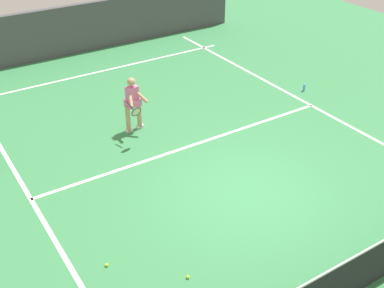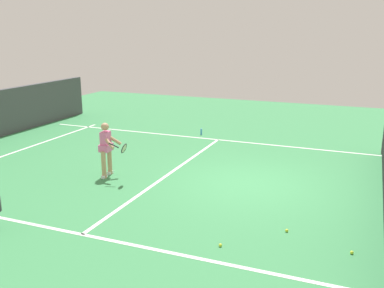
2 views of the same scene
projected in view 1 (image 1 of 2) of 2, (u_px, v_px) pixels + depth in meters
The scene contains 11 objects.
ground_plane at pixel (247, 190), 11.26m from camera, with size 27.74×27.74×0.00m, color #38844C.
court_back_wall at pixel (75, 29), 18.25m from camera, with size 13.55×0.24×1.79m, color #47474C.
baseline_marking at pixel (102, 71), 17.13m from camera, with size 9.55×0.10×0.01m, color white.
service_line_marking at pixel (192, 145), 12.92m from camera, with size 8.55×0.10×0.01m, color white.
sideline_left_marking at pixel (373, 138), 13.22m from camera, with size 0.10×19.34×0.01m, color white.
sideline_right_marking at pixel (68, 263), 9.29m from camera, with size 0.10×19.34×0.01m, color white.
court_net at pixel (370, 266), 8.53m from camera, with size 9.23×0.08×1.10m.
tennis_player at pixel (133, 103), 13.17m from camera, with size 0.74×0.98×1.55m.
tennis_ball_mid at pixel (107, 265), 9.21m from camera, with size 0.07×0.07×0.07m, color #D1E533.
tennis_ball_far at pixel (188, 277), 8.95m from camera, with size 0.07×0.07×0.07m, color #D1E533.
water_bottle at pixel (304, 88), 15.70m from camera, with size 0.07×0.07×0.24m, color #4C9EE5.
Camera 1 is at (5.94, 6.96, 6.77)m, focal length 46.08 mm.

